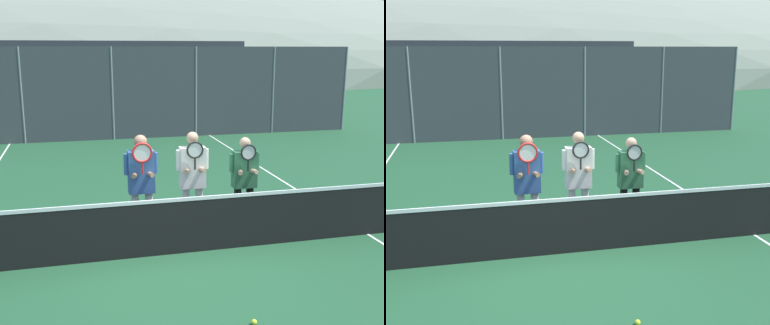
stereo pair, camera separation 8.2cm
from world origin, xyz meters
TOP-DOWN VIEW (x-y plane):
  - ground_plane at (0.00, 0.00)m, footprint 120.00×120.00m
  - hill_distant at (0.00, 59.97)m, footprint 124.97×69.43m
  - clubhouse_building at (-1.11, 19.08)m, footprint 16.37×5.50m
  - fence_back at (0.00, 10.20)m, footprint 18.23×0.06m
  - tennis_net at (0.00, 0.00)m, footprint 9.54×0.09m
  - court_line_right_sideline at (3.54, 3.00)m, footprint 0.05×16.00m
  - player_leftmost at (-0.34, 0.56)m, footprint 0.56×0.34m
  - player_center_left at (0.54, 0.66)m, footprint 0.56×0.34m
  - player_center_right at (1.47, 0.67)m, footprint 0.55×0.34m
  - car_left_of_center at (0.35, 12.91)m, footprint 4.59×1.97m
  - car_center at (5.08, 12.74)m, footprint 4.03×2.08m
  - tennis_ball_on_court at (0.58, -2.19)m, footprint 0.07×0.07m

SIDE VIEW (x-z plane):
  - ground_plane at x=0.00m, z-range 0.00..0.00m
  - hill_distant at x=0.00m, z-range -12.15..12.15m
  - court_line_right_sideline at x=3.54m, z-range 0.00..0.01m
  - tennis_ball_on_court at x=0.58m, z-range 0.00..0.07m
  - tennis_net at x=0.00m, z-range -0.03..0.99m
  - car_left_of_center at x=0.35m, z-range 0.03..1.70m
  - car_center at x=5.08m, z-range 0.01..1.86m
  - player_center_right at x=1.47m, z-range 0.14..1.84m
  - player_center_left at x=0.54m, z-range 0.15..1.99m
  - player_leftmost at x=-0.34m, z-range 0.17..2.00m
  - fence_back at x=0.00m, z-range 0.00..3.25m
  - clubhouse_building at x=-1.11m, z-range 0.02..3.56m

